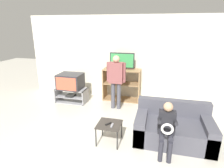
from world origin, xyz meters
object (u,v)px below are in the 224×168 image
(media_shelf, at_px, (122,84))
(couch, at_px, (173,128))
(snack_table, at_px, (109,126))
(person_standing_adult, at_px, (116,77))
(television_flat, at_px, (122,61))
(television_main, at_px, (70,81))
(remote_control_white, at_px, (112,125))
(tv_stand, at_px, (72,95))
(person_seated_child, at_px, (167,126))
(remote_control_black, at_px, (108,124))

(media_shelf, relative_size, couch, 0.76)
(snack_table, relative_size, person_standing_adult, 0.31)
(television_flat, bearing_deg, television_main, -160.59)
(television_main, bearing_deg, couch, -24.60)
(media_shelf, relative_size, remote_control_white, 7.97)
(tv_stand, xyz_separation_m, television_main, (-0.02, 0.02, 0.45))
(person_seated_child, bearing_deg, television_main, 145.96)
(couch, bearing_deg, television_flat, 127.97)
(television_flat, distance_m, remote_control_white, 2.51)
(remote_control_white, bearing_deg, tv_stand, 134.79)
(media_shelf, xyz_separation_m, remote_control_white, (0.28, -2.36, -0.09))
(media_shelf, distance_m, television_flat, 0.73)
(snack_table, distance_m, person_seated_child, 1.12)
(television_main, xyz_separation_m, television_flat, (1.49, 0.52, 0.58))
(remote_control_black, xyz_separation_m, person_standing_adult, (-0.22, 1.63, 0.50))
(television_flat, xyz_separation_m, snack_table, (0.21, -2.30, -0.88))
(television_main, xyz_separation_m, person_standing_adult, (1.46, -0.16, 0.26))
(remote_control_white, bearing_deg, person_seated_child, -2.17)
(television_flat, relative_size, snack_table, 1.57)
(television_main, distance_m, television_flat, 1.68)
(media_shelf, height_order, couch, media_shelf)
(tv_stand, xyz_separation_m, remote_control_black, (1.67, -1.78, 0.21))
(media_shelf, bearing_deg, couch, -52.01)
(remote_control_white, height_order, person_seated_child, person_seated_child)
(couch, xyz_separation_m, person_standing_adult, (-1.49, 1.19, 0.66))
(television_flat, height_order, snack_table, television_flat)
(television_main, xyz_separation_m, remote_control_black, (1.69, -1.79, -0.24))
(media_shelf, xyz_separation_m, television_flat, (-0.00, 0.00, 0.73))
(tv_stand, height_order, remote_control_white, remote_control_white)
(person_standing_adult, height_order, person_seated_child, person_standing_adult)
(media_shelf, distance_m, couch, 2.39)
(snack_table, bearing_deg, remote_control_black, -137.65)
(remote_control_black, distance_m, person_standing_adult, 1.72)
(remote_control_black, bearing_deg, person_seated_child, 28.94)
(television_flat, xyz_separation_m, remote_control_black, (0.20, -2.32, -0.82))
(remote_control_black, relative_size, person_seated_child, 0.14)
(tv_stand, xyz_separation_m, person_standing_adult, (1.45, -0.14, 0.71))
(television_flat, xyz_separation_m, couch, (1.46, -1.88, -0.98))
(tv_stand, height_order, television_flat, television_flat)
(tv_stand, relative_size, television_main, 1.34)
(television_flat, distance_m, person_seated_child, 2.82)
(television_flat, bearing_deg, remote_control_white, -83.10)
(remote_control_black, height_order, person_seated_child, person_seated_child)
(media_shelf, bearing_deg, tv_stand, -159.97)
(person_standing_adult, bearing_deg, person_seated_child, -52.44)
(snack_table, relative_size, remote_control_black, 3.29)
(television_main, relative_size, person_seated_child, 0.71)
(television_main, relative_size, snack_table, 1.50)
(couch, bearing_deg, person_standing_adult, 141.30)
(television_flat, height_order, couch, television_flat)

